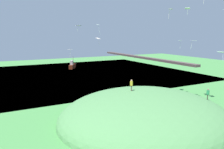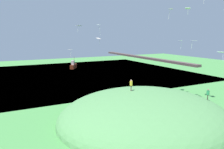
% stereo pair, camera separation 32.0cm
% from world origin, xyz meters
% --- Properties ---
extents(ground_plane, '(160.00, 160.00, 0.00)m').
position_xyz_m(ground_plane, '(0.00, 0.00, 0.00)').
color(ground_plane, '#488E45').
extents(lake_water, '(56.65, 80.00, 0.40)m').
position_xyz_m(lake_water, '(-32.97, 0.00, -0.20)').
color(lake_water, '#336175').
rests_on(lake_water, ground_plane).
extents(grass_hill, '(23.41, 25.00, 8.00)m').
position_xyz_m(grass_hill, '(7.58, 2.04, 0.00)').
color(grass_hill, '#558F51').
rests_on(grass_hill, ground_plane).
extents(bridge_deck_far, '(50.98, 1.80, 0.70)m').
position_xyz_m(bridge_deck_far, '(-32.97, 30.12, 3.98)').
color(bridge_deck_far, '#524240').
extents(boat_on_lake, '(5.24, 3.91, 4.25)m').
position_xyz_m(boat_on_lake, '(-44.19, 7.97, 0.97)').
color(boat_on_lake, '#541E0F').
rests_on(boat_on_lake, lake_water).
extents(person_watching_kites, '(0.52, 0.52, 1.65)m').
position_xyz_m(person_watching_kites, '(5.99, 0.79, 4.98)').
color(person_watching_kites, brown).
rests_on(person_watching_kites, grass_hill).
extents(person_with_child, '(0.55, 0.55, 1.63)m').
position_xyz_m(person_with_child, '(11.18, 10.68, 3.64)').
color(person_with_child, '#36332A').
rests_on(person_with_child, grass_hill).
extents(kite_0, '(1.40, 1.24, 1.28)m').
position_xyz_m(kite_0, '(-10.64, -1.12, 13.73)').
color(kite_0, white).
extents(kite_3, '(1.09, 1.15, 1.55)m').
position_xyz_m(kite_3, '(-9.77, -3.28, 9.09)').
color(kite_3, '#F5E3D0').
extents(kite_5, '(0.50, 0.67, 1.65)m').
position_xyz_m(kite_5, '(1.49, 14.35, 10.75)').
color(kite_5, white).
extents(kite_6, '(1.25, 1.27, 1.78)m').
position_xyz_m(kite_6, '(0.83, 12.22, 16.44)').
color(kite_6, white).
extents(kite_7, '(0.67, 0.75, 2.17)m').
position_xyz_m(kite_7, '(-9.38, 2.65, 13.72)').
color(kite_7, white).
extents(kite_9, '(1.36, 1.11, 1.27)m').
position_xyz_m(kite_9, '(12.82, 10.86, 9.64)').
color(kite_9, white).
extents(kite_10, '(0.92, 0.89, 1.16)m').
position_xyz_m(kite_10, '(5.06, 12.00, 16.14)').
color(kite_10, white).
extents(kite_11, '(1.35, 1.38, 1.46)m').
position_xyz_m(kite_11, '(-11.32, 3.43, 11.17)').
color(kite_11, '#F4E1D1').
extents(kite_12, '(1.21, 1.03, 1.45)m').
position_xyz_m(kite_12, '(5.01, 13.86, 10.94)').
color(kite_12, silver).
extents(mooring_post, '(0.14, 0.14, 1.00)m').
position_xyz_m(mooring_post, '(-4.25, 2.07, 0.50)').
color(mooring_post, brown).
rests_on(mooring_post, ground_plane).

